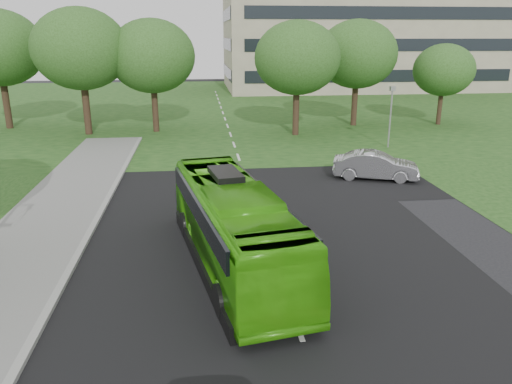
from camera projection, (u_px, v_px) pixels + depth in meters
ground at (284, 288)px, 16.03m from camera, size 160.00×160.00×0.00m
street_surfaces at (228, 143)px, 37.53m from camera, size 120.00×120.00×0.15m
office_building at (362, 1)px, 73.36m from camera, size 40.10×20.10×25.00m
tree_park_a at (80, 49)px, 38.81m from camera, size 7.44×7.44×9.89m
tree_park_b at (152, 56)px, 40.14m from camera, size 6.93×6.93×9.08m
tree_park_c at (297, 58)px, 38.78m from camera, size 6.71×6.71×8.91m
tree_park_d at (357, 54)px, 43.04m from camera, size 6.88×6.88×9.10m
tree_park_e at (444, 70)px, 43.82m from camera, size 5.31×5.31×7.08m
bus at (234, 225)px, 17.24m from camera, size 4.34×10.83×2.94m
sedan at (376, 166)px, 27.94m from camera, size 4.96×3.06×1.54m
camera_pole at (391, 109)px, 35.18m from camera, size 0.42×0.38×4.34m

